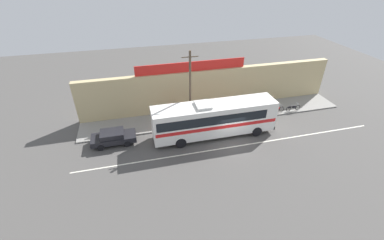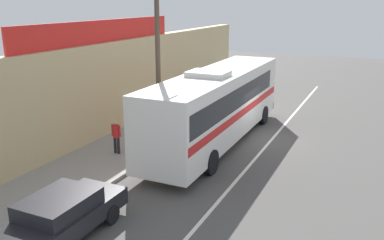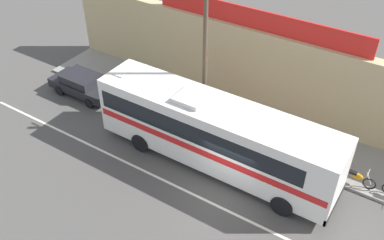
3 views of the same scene
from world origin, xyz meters
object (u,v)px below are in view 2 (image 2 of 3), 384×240
(motorcycle_black, at_px, (241,88))
(pedestrian_near_shop, at_px, (215,86))
(motorcycle_purple, at_px, (211,107))
(intercity_bus, at_px, (217,103))
(motorcycle_red, at_px, (220,100))
(utility_pole, at_px, (158,58))
(motorcycle_blue, at_px, (230,94))
(parked_car, at_px, (62,215))
(pedestrian_far_left, at_px, (116,134))

(motorcycle_black, bearing_deg, pedestrian_near_shop, 150.28)
(motorcycle_purple, xyz_separation_m, pedestrian_near_shop, (3.95, 1.28, 0.48))
(intercity_bus, height_order, motorcycle_red, intercity_bus)
(utility_pole, xyz_separation_m, motorcycle_purple, (6.43, 0.02, -3.78))
(motorcycle_red, height_order, motorcycle_purple, same)
(intercity_bus, height_order, motorcycle_purple, intercity_bus)
(motorcycle_red, xyz_separation_m, motorcycle_purple, (-1.87, -0.09, 0.00))
(motorcycle_red, xyz_separation_m, motorcycle_black, (4.19, -0.02, 0.00))
(motorcycle_purple, height_order, motorcycle_blue, same)
(motorcycle_blue, height_order, pedestrian_near_shop, pedestrian_near_shop)
(motorcycle_red, bearing_deg, pedestrian_near_shop, 29.73)
(motorcycle_red, height_order, motorcycle_black, same)
(utility_pole, relative_size, pedestrian_near_shop, 5.17)
(utility_pole, height_order, motorcycle_blue, utility_pole)
(parked_car, xyz_separation_m, utility_pole, (7.96, 1.13, 3.61))
(motorcycle_purple, distance_m, pedestrian_far_left, 8.22)
(parked_car, relative_size, motorcycle_blue, 2.26)
(motorcycle_purple, height_order, motorcycle_black, same)
(motorcycle_blue, bearing_deg, pedestrian_far_left, 175.13)
(motorcycle_red, distance_m, motorcycle_blue, 2.14)
(utility_pole, xyz_separation_m, motorcycle_blue, (10.44, 0.25, -3.78))
(intercity_bus, relative_size, pedestrian_far_left, 7.84)
(pedestrian_far_left, bearing_deg, parked_car, -158.94)
(parked_car, relative_size, motorcycle_purple, 2.24)
(utility_pole, bearing_deg, pedestrian_near_shop, 7.15)
(pedestrian_near_shop, bearing_deg, motorcycle_purple, -162.06)
(motorcycle_red, xyz_separation_m, motorcycle_blue, (2.14, 0.14, 0.00))
(intercity_bus, xyz_separation_m, utility_pole, (-1.85, 2.17, 2.28))
(motorcycle_black, bearing_deg, motorcycle_blue, 175.70)
(parked_car, distance_m, pedestrian_far_left, 6.73)
(intercity_bus, xyz_separation_m, parked_car, (-9.81, 1.04, -1.33))
(motorcycle_purple, xyz_separation_m, motorcycle_black, (6.06, 0.07, 0.00))
(parked_car, xyz_separation_m, motorcycle_blue, (18.39, 1.38, -0.17))
(intercity_bus, xyz_separation_m, motorcycle_red, (6.45, 2.28, -1.50))
(motorcycle_red, bearing_deg, motorcycle_purple, -177.20)
(utility_pole, bearing_deg, motorcycle_red, 0.79)
(utility_pole, height_order, motorcycle_purple, utility_pole)
(intercity_bus, height_order, pedestrian_near_shop, intercity_bus)
(parked_car, height_order, utility_pole, utility_pole)
(intercity_bus, height_order, motorcycle_black, intercity_bus)
(motorcycle_red, relative_size, pedestrian_near_shop, 1.23)
(motorcycle_red, distance_m, motorcycle_purple, 1.87)
(utility_pole, height_order, pedestrian_far_left, utility_pole)
(parked_car, height_order, motorcycle_blue, parked_car)
(intercity_bus, height_order, utility_pole, utility_pole)
(motorcycle_black, bearing_deg, parked_car, -176.56)
(parked_car, relative_size, utility_pole, 0.52)
(motorcycle_black, relative_size, pedestrian_near_shop, 1.17)
(motorcycle_purple, distance_m, motorcycle_black, 6.06)
(utility_pole, distance_m, motorcycle_purple, 7.46)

